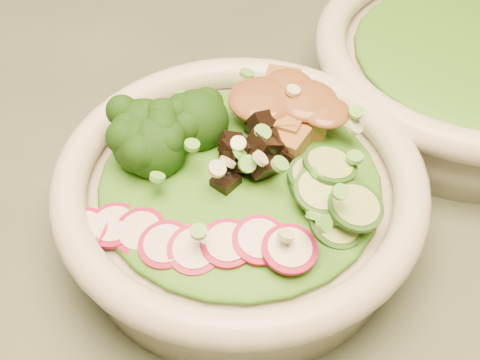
# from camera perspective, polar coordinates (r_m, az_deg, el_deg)

# --- Properties ---
(salad_bowl) EXTENTS (0.24, 0.24, 0.06)m
(salad_bowl) POSITION_cam_1_polar(r_m,az_deg,el_deg) (0.43, -0.00, -1.64)
(salad_bowl) COLOR beige
(salad_bowl) RESTS_ON dining_table
(side_bowl) EXTENTS (0.25, 0.25, 0.07)m
(side_bowl) POSITION_cam_1_polar(r_m,az_deg,el_deg) (0.56, 19.16, 9.03)
(side_bowl) COLOR beige
(side_bowl) RESTS_ON dining_table
(lettuce_bed) EXTENTS (0.18, 0.18, 0.02)m
(lettuce_bed) POSITION_cam_1_polar(r_m,az_deg,el_deg) (0.42, 0.00, 0.09)
(lettuce_bed) COLOR #1E6615
(lettuce_bed) RESTS_ON salad_bowl
(side_lettuce) EXTENTS (0.17, 0.17, 0.02)m
(side_lettuce) POSITION_cam_1_polar(r_m,az_deg,el_deg) (0.55, 19.64, 10.56)
(side_lettuce) COLOR #1E6615
(side_lettuce) RESTS_ON side_bowl
(broccoli_florets) EXTENTS (0.09, 0.08, 0.04)m
(broccoli_florets) POSITION_cam_1_polar(r_m,az_deg,el_deg) (0.43, -6.68, 3.60)
(broccoli_florets) COLOR black
(broccoli_florets) RESTS_ON salad_bowl
(radish_slices) EXTENTS (0.10, 0.07, 0.02)m
(radish_slices) POSITION_cam_1_polar(r_m,az_deg,el_deg) (0.38, -3.68, -5.47)
(radish_slices) COLOR maroon
(radish_slices) RESTS_ON salad_bowl
(cucumber_slices) EXTENTS (0.08, 0.08, 0.03)m
(cucumber_slices) POSITION_cam_1_polar(r_m,az_deg,el_deg) (0.40, 7.29, -1.85)
(cucumber_slices) COLOR #A8CC71
(cucumber_slices) RESTS_ON salad_bowl
(mushroom_heap) EXTENTS (0.08, 0.08, 0.04)m
(mushroom_heap) POSITION_cam_1_polar(r_m,az_deg,el_deg) (0.42, 0.67, 2.13)
(mushroom_heap) COLOR black
(mushroom_heap) RESTS_ON salad_bowl
(tofu_cubes) EXTENTS (0.09, 0.08, 0.03)m
(tofu_cubes) POSITION_cam_1_polar(r_m,az_deg,el_deg) (0.45, 3.44, 5.54)
(tofu_cubes) COLOR brown
(tofu_cubes) RESTS_ON salad_bowl
(peanut_sauce) EXTENTS (0.06, 0.05, 0.01)m
(peanut_sauce) POSITION_cam_1_polar(r_m,az_deg,el_deg) (0.44, 3.51, 6.64)
(peanut_sauce) COLOR brown
(peanut_sauce) RESTS_ON tofu_cubes
(scallion_garnish) EXTENTS (0.17, 0.17, 0.02)m
(scallion_garnish) POSITION_cam_1_polar(r_m,az_deg,el_deg) (0.40, 0.00, 2.05)
(scallion_garnish) COLOR #59AF3E
(scallion_garnish) RESTS_ON salad_bowl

